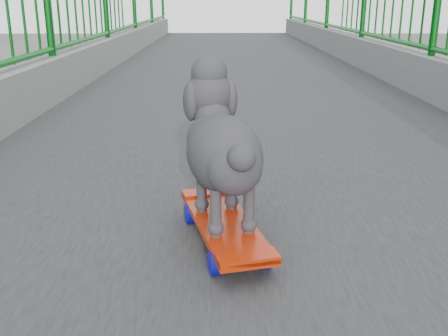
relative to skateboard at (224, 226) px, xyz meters
name	(u,v)px	position (x,y,z in m)	size (l,w,h in m)	color
skateboard	(224,226)	(0.00, 0.00, 0.00)	(0.28, 0.57, 0.07)	red
poodle	(222,145)	(-0.01, 0.03, 0.24)	(0.28, 0.50, 0.42)	#2A282D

